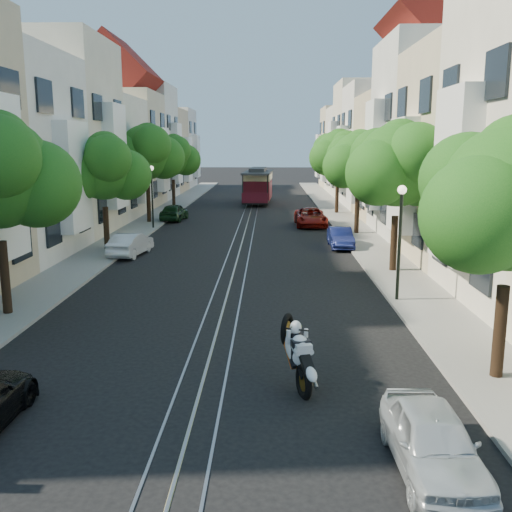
# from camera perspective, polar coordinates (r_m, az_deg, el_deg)

# --- Properties ---
(ground) EXTENTS (200.00, 200.00, 0.00)m
(ground) POSITION_cam_1_polar(r_m,az_deg,el_deg) (44.69, -0.73, 3.80)
(ground) COLOR black
(ground) RESTS_ON ground
(sidewalk_east) EXTENTS (2.50, 80.00, 0.12)m
(sidewalk_east) POSITION_cam_1_polar(r_m,az_deg,el_deg) (45.01, 8.55, 3.80)
(sidewalk_east) COLOR gray
(sidewalk_east) RESTS_ON ground
(sidewalk_west) EXTENTS (2.50, 80.00, 0.12)m
(sidewalk_west) POSITION_cam_1_polar(r_m,az_deg,el_deg) (45.53, -9.91, 3.84)
(sidewalk_west) COLOR gray
(sidewalk_west) RESTS_ON ground
(rail_left) EXTENTS (0.06, 80.00, 0.02)m
(rail_left) POSITION_cam_1_polar(r_m,az_deg,el_deg) (44.71, -1.44, 3.81)
(rail_left) COLOR gray
(rail_left) RESTS_ON ground
(rail_slot) EXTENTS (0.06, 80.00, 0.02)m
(rail_slot) POSITION_cam_1_polar(r_m,az_deg,el_deg) (44.69, -0.73, 3.81)
(rail_slot) COLOR gray
(rail_slot) RESTS_ON ground
(rail_right) EXTENTS (0.06, 80.00, 0.02)m
(rail_right) POSITION_cam_1_polar(r_m,az_deg,el_deg) (44.67, -0.03, 3.81)
(rail_right) COLOR gray
(rail_right) RESTS_ON ground
(lane_line) EXTENTS (0.08, 80.00, 0.01)m
(lane_line) POSITION_cam_1_polar(r_m,az_deg,el_deg) (44.69, -0.73, 3.80)
(lane_line) COLOR tan
(lane_line) RESTS_ON ground
(townhouses_east) EXTENTS (7.75, 72.00, 12.00)m
(townhouses_east) POSITION_cam_1_polar(r_m,az_deg,el_deg) (45.39, 14.64, 10.12)
(townhouses_east) COLOR beige
(townhouses_east) RESTS_ON ground
(townhouses_west) EXTENTS (7.75, 72.00, 11.76)m
(townhouses_west) POSITION_cam_1_polar(r_m,az_deg,el_deg) (46.22, -15.85, 9.94)
(townhouses_west) COLOR silver
(townhouses_west) RESTS_ON ground
(tree_e_b) EXTENTS (4.93, 4.08, 6.68)m
(tree_e_b) POSITION_cam_1_polar(r_m,az_deg,el_deg) (25.91, 14.10, 8.65)
(tree_e_b) COLOR black
(tree_e_b) RESTS_ON ground
(tree_e_c) EXTENTS (4.84, 3.99, 6.52)m
(tree_e_c) POSITION_cam_1_polar(r_m,az_deg,el_deg) (36.73, 10.33, 9.23)
(tree_e_c) COLOR black
(tree_e_c) RESTS_ON ground
(tree_e_d) EXTENTS (5.01, 4.16, 6.85)m
(tree_e_d) POSITION_cam_1_polar(r_m,az_deg,el_deg) (47.61, 8.29, 10.01)
(tree_e_d) COLOR black
(tree_e_d) RESTS_ON ground
(tree_w_b) EXTENTS (4.72, 3.87, 6.27)m
(tree_w_b) POSITION_cam_1_polar(r_m,az_deg,el_deg) (31.54, -14.93, 8.38)
(tree_w_b) COLOR black
(tree_w_b) RESTS_ON ground
(tree_w_c) EXTENTS (5.13, 4.28, 7.09)m
(tree_w_c) POSITION_cam_1_polar(r_m,az_deg,el_deg) (42.19, -10.79, 10.07)
(tree_w_c) COLOR black
(tree_w_c) RESTS_ON ground
(tree_w_d) EXTENTS (4.84, 3.99, 6.52)m
(tree_w_d) POSITION_cam_1_polar(r_m,az_deg,el_deg) (53.01, -8.28, 9.82)
(tree_w_d) COLOR black
(tree_w_d) RESTS_ON ground
(lamp_east) EXTENTS (0.32, 0.32, 4.16)m
(lamp_east) POSITION_cam_1_polar(r_m,az_deg,el_deg) (21.03, 14.24, 2.97)
(lamp_east) COLOR black
(lamp_east) RESTS_ON ground
(lamp_west) EXTENTS (0.32, 0.32, 4.16)m
(lamp_west) POSITION_cam_1_polar(r_m,az_deg,el_deg) (39.21, -10.37, 6.77)
(lamp_west) COLOR black
(lamp_west) RESTS_ON ground
(sportbike_rider) EXTENTS (0.79, 2.11, 1.68)m
(sportbike_rider) POSITION_cam_1_polar(r_m,az_deg,el_deg) (13.66, 4.14, -9.41)
(sportbike_rider) COLOR black
(sportbike_rider) RESTS_ON ground
(cable_car) EXTENTS (2.99, 8.33, 3.15)m
(cable_car) POSITION_cam_1_polar(r_m,az_deg,el_deg) (55.73, 0.20, 7.18)
(cable_car) COLOR black
(cable_car) RESTS_ON ground
(parked_car_e_near) EXTENTS (1.43, 3.44, 1.16)m
(parked_car_e_near) POSITION_cam_1_polar(r_m,az_deg,el_deg) (10.97, 17.24, -17.25)
(parked_car_e_near) COLOR #B0B8BC
(parked_car_e_near) RESTS_ON ground
(parked_car_e_mid) EXTENTS (1.22, 3.45, 1.13)m
(parked_car_e_mid) POSITION_cam_1_polar(r_m,az_deg,el_deg) (32.19, 8.45, 1.82)
(parked_car_e_mid) COLOR #0D1341
(parked_car_e_mid) RESTS_ON ground
(parked_car_e_far) EXTENTS (2.18, 4.62, 1.27)m
(parked_car_e_far) POSITION_cam_1_polar(r_m,az_deg,el_deg) (40.48, 5.50, 3.89)
(parked_car_e_far) COLOR maroon
(parked_car_e_far) RESTS_ON ground
(parked_car_w_mid) EXTENTS (1.75, 3.78, 1.20)m
(parked_car_w_mid) POSITION_cam_1_polar(r_m,az_deg,el_deg) (30.29, -12.43, 1.16)
(parked_car_w_mid) COLOR silver
(parked_car_w_mid) RESTS_ON ground
(parked_car_w_far) EXTENTS (1.88, 3.95, 1.30)m
(parked_car_w_far) POSITION_cam_1_polar(r_m,az_deg,el_deg) (43.69, -8.19, 4.38)
(parked_car_w_far) COLOR #143218
(parked_car_w_far) RESTS_ON ground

